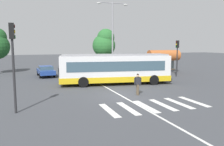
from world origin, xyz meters
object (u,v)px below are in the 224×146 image
(twin_arm_street_lamp, at_px, (113,31))
(parked_car_black, at_px, (68,70))
(background_tree_right, at_px, (104,43))
(bus_stop_shelter, at_px, (164,56))
(pedestrian_crossing_street, at_px, (138,83))
(parked_car_champagne, at_px, (106,68))
(parked_car_teal, at_px, (88,69))
(parked_car_blue, at_px, (46,70))
(parked_car_white, at_px, (124,67))
(parked_car_red, at_px, (140,67))
(traffic_light_near_corner, at_px, (13,54))
(traffic_light_far_corner, at_px, (177,52))
(city_transit_bus, at_px, (115,69))

(twin_arm_street_lamp, bearing_deg, parked_car_black, 164.96)
(background_tree_right, bearing_deg, bus_stop_shelter, -50.29)
(pedestrian_crossing_street, relative_size, parked_car_champagne, 0.38)
(parked_car_teal, height_order, parked_car_champagne, same)
(parked_car_blue, distance_m, parked_car_white, 10.86)
(parked_car_blue, height_order, background_tree_right, background_tree_right)
(parked_car_black, distance_m, parked_car_white, 8.11)
(parked_car_black, bearing_deg, parked_car_white, 4.75)
(parked_car_white, distance_m, background_tree_right, 6.89)
(parked_car_red, bearing_deg, parked_car_white, 179.33)
(parked_car_teal, bearing_deg, traffic_light_near_corner, -117.87)
(traffic_light_near_corner, distance_m, traffic_light_far_corner, 20.76)
(city_transit_bus, height_order, pedestrian_crossing_street, city_transit_bus)
(parked_car_blue, xyz_separation_m, parked_car_teal, (5.50, -0.02, 0.00))
(city_transit_bus, bearing_deg, parked_car_red, 49.75)
(bus_stop_shelter, bearing_deg, pedestrian_crossing_street, -129.86)
(traffic_light_far_corner, xyz_separation_m, twin_arm_street_lamp, (-7.23, 3.81, 2.69))
(parked_car_champagne, bearing_deg, background_tree_right, 73.94)
(parked_car_teal, height_order, background_tree_right, background_tree_right)
(pedestrian_crossing_street, bearing_deg, parked_car_white, 71.49)
(twin_arm_street_lamp, bearing_deg, parked_car_teal, 146.28)
(city_transit_bus, relative_size, parked_car_teal, 2.48)
(parked_car_red, bearing_deg, bus_stop_shelter, -33.43)
(parked_car_champagne, xyz_separation_m, parked_car_red, (5.34, -0.00, 0.00))
(pedestrian_crossing_street, xyz_separation_m, traffic_light_far_corner, (9.33, 7.89, 2.08))
(city_transit_bus, xyz_separation_m, parked_car_champagne, (1.83, 8.47, -0.82))
(city_transit_bus, relative_size, pedestrian_crossing_street, 6.68)
(parked_car_blue, bearing_deg, background_tree_right, 31.92)
(parked_car_blue, distance_m, twin_arm_street_lamp, 9.87)
(background_tree_right, bearing_deg, parked_car_teal, -125.14)
(parked_car_teal, height_order, twin_arm_street_lamp, twin_arm_street_lamp)
(parked_car_blue, xyz_separation_m, parked_car_black, (2.77, -0.41, 0.00))
(parked_car_white, relative_size, twin_arm_street_lamp, 0.49)
(city_transit_bus, bearing_deg, pedestrian_crossing_street, -90.93)
(city_transit_bus, distance_m, background_tree_right, 15.02)
(city_transit_bus, distance_m, parked_car_white, 9.68)
(parked_car_teal, bearing_deg, bus_stop_shelter, -8.35)
(parked_car_red, bearing_deg, parked_car_teal, -178.18)
(parked_car_white, height_order, twin_arm_street_lamp, twin_arm_street_lamp)
(parked_car_teal, height_order, traffic_light_near_corner, traffic_light_near_corner)
(traffic_light_near_corner, bearing_deg, background_tree_right, 59.96)
(parked_car_champagne, bearing_deg, parked_car_blue, -178.35)
(traffic_light_near_corner, relative_size, traffic_light_far_corner, 1.16)
(pedestrian_crossing_street, bearing_deg, parked_car_black, 104.60)
(parked_car_blue, relative_size, twin_arm_street_lamp, 0.49)
(parked_car_red, bearing_deg, pedestrian_crossing_street, -117.68)
(parked_car_blue, bearing_deg, parked_car_teal, -0.24)
(parked_car_red, distance_m, twin_arm_street_lamp, 7.47)
(pedestrian_crossing_street, distance_m, traffic_light_near_corner, 9.49)
(parked_car_white, bearing_deg, city_transit_bus, -118.18)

